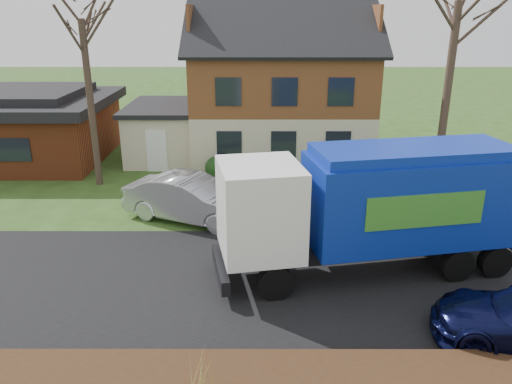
{
  "coord_description": "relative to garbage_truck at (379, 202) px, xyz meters",
  "views": [
    {
      "loc": [
        0.72,
        -12.95,
        7.51
      ],
      "look_at": [
        0.7,
        2.5,
        1.89
      ],
      "focal_mm": 35.0,
      "sensor_mm": 36.0,
      "label": 1
    }
  ],
  "objects": [
    {
      "name": "ground",
      "position": [
        -4.29,
        -0.66,
        -2.24
      ],
      "size": [
        120.0,
        120.0,
        0.0
      ],
      "primitive_type": "plane",
      "color": "#2A4517",
      "rests_on": "ground"
    },
    {
      "name": "road",
      "position": [
        -4.29,
        -0.66,
        -2.23
      ],
      "size": [
        80.0,
        7.0,
        0.02
      ],
      "primitive_type": "cube",
      "color": "black",
      "rests_on": "ground"
    },
    {
      "name": "main_house",
      "position": [
        -2.8,
        13.25,
        1.79
      ],
      "size": [
        12.95,
        8.95,
        9.26
      ],
      "color": "beige",
      "rests_on": "ground"
    },
    {
      "name": "ranch_house",
      "position": [
        -16.29,
        12.34,
        -0.42
      ],
      "size": [
        9.8,
        8.2,
        3.7
      ],
      "color": "brown",
      "rests_on": "ground"
    },
    {
      "name": "garbage_truck",
      "position": [
        0.0,
        0.0,
        0.0
      ],
      "size": [
        9.35,
        4.07,
        3.88
      ],
      "rotation": [
        0.0,
        0.0,
        0.19
      ],
      "color": "black",
      "rests_on": "ground"
    },
    {
      "name": "silver_sedan",
      "position": [
        -6.02,
        3.93,
        -1.38
      ],
      "size": [
        5.49,
        3.78,
        1.71
      ],
      "primitive_type": "imported",
      "rotation": [
        0.0,
        0.0,
        1.15
      ],
      "color": "#B3B4BB",
      "rests_on": "ground"
    },
    {
      "name": "grass_clump_mid",
      "position": [
        -4.58,
        -5.76,
        -1.43
      ],
      "size": [
        0.37,
        0.3,
        1.02
      ],
      "color": "#AB944B",
      "rests_on": "mulch_verge"
    }
  ]
}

